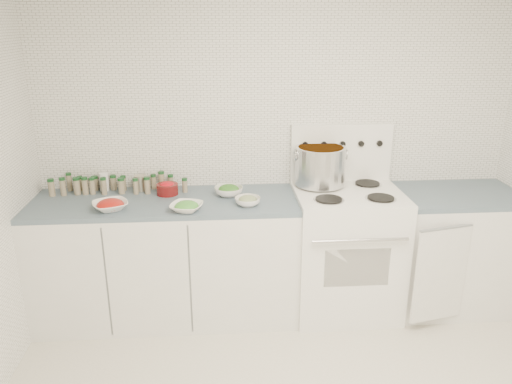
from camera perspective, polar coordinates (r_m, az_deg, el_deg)
name	(u,v)px	position (r m, az deg, el deg)	size (l,w,h in m)	color
room_walls	(317,148)	(2.22, 7.01, 5.07)	(3.54, 3.04, 2.52)	white
counter_left	(168,258)	(3.71, -10.03, -7.47)	(1.85, 0.62, 0.90)	white
stove	(345,247)	(3.78, 10.13, -6.21)	(0.76, 0.70, 1.36)	white
counter_right	(452,249)	(4.07, 21.44, -6.09)	(0.89, 0.72, 0.90)	white
stock_pot	(320,164)	(3.66, 7.34, 3.17)	(0.39, 0.36, 0.28)	silver
bowl_tomato	(110,205)	(3.43, -16.32, -1.45)	(0.30, 0.30, 0.08)	white
bowl_snowpea	(187,207)	(3.31, -7.94, -1.67)	(0.26, 0.26, 0.07)	white
bowl_broccoli	(229,190)	(3.57, -3.13, 0.19)	(0.23, 0.23, 0.08)	white
bowl_zucchini	(248,201)	(3.38, -0.95, -0.99)	(0.22, 0.22, 0.07)	white
bowl_pepper	(167,188)	(3.64, -10.10, 0.44)	(0.15, 0.15, 0.10)	#540E0F
salt_canister	(104,182)	(3.82, -16.96, 1.12)	(0.07, 0.07, 0.13)	white
tin_can	(141,183)	(3.76, -13.06, 1.03)	(0.09, 0.09, 0.11)	#B5AD99
spice_cluster	(110,184)	(3.77, -16.37, 0.85)	(0.98, 0.16, 0.14)	gray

